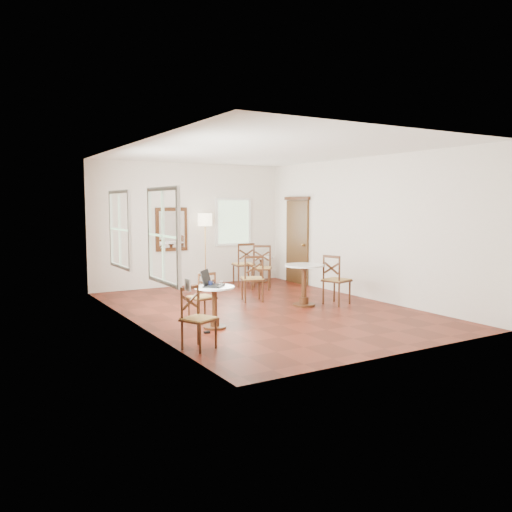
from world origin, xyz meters
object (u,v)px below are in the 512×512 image
Objects in this scene: cafe_table_near at (215,302)px; mouse at (213,286)px; floor_lamp at (205,225)px; navy_mug at (211,284)px; chair_mid_a at (253,278)px; power_adapter at (207,332)px; chair_near_b at (198,318)px; chair_back_b at (261,267)px; chair_mid_b at (336,280)px; cafe_table_back at (261,267)px; laptop at (210,282)px; chair_back_a at (244,264)px; cafe_table_mid at (304,280)px; chair_near_a at (203,297)px; water_glass at (221,284)px.

mouse is (-0.03, -0.02, 0.28)m from cafe_table_near.
floor_lamp reaches higher than navy_mug.
chair_mid_a is 10.40× the size of power_adapter.
chair_near_b is 1.25m from navy_mug.
chair_back_b is (0.98, 1.26, 0.03)m from chair_mid_a.
navy_mug is at bearing 104.14° from mouse.
floor_lamp is at bearing 3.94° from chair_mid_b.
chair_mid_a is 0.54× the size of floor_lamp.
laptop is (-3.31, -3.89, 0.35)m from cafe_table_back.
mouse is (-1.75, -1.74, 0.23)m from chair_mid_a.
chair_mid_a is 2.19m from chair_back_a.
chair_near_b is 5.71m from floor_lamp.
mouse is 0.76m from power_adapter.
chair_back_a is at bearing 84.53° from cafe_table_mid.
mouse is at bearing -118.19° from laptop.
navy_mug is at bearing 84.73° from chair_mid_b.
cafe_table_near is 1.07× the size of cafe_table_back.
chair_near_a is at bearing -173.62° from cafe_table_mid.
laptop is (-1.79, -4.02, -0.76)m from floor_lamp.
power_adapter is at bearing 88.59° from chair_mid_b.
chair_near_b is (-0.77, -1.50, 0.01)m from chair_near_a.
chair_near_a is at bearing 89.17° from water_glass.
mouse is 1.04× the size of power_adapter.
chair_back_a is (0.28, 2.92, 0.02)m from cafe_table_mid.
navy_mug is (-0.08, -0.51, 0.30)m from chair_near_a.
chair_mid_b is 3.09m from mouse.
floor_lamp reaches higher than mouse.
cafe_table_back is at bearing 49.87° from power_adapter.
cafe_table_near is at bearing 64.64° from chair_back_a.
cafe_table_near is 0.79× the size of chair_near_b.
chair_near_b is at bearing -127.17° from cafe_table_near.
chair_near_a is 4.11m from chair_back_a.
chair_mid_a is at bearing 32.62° from chair_mid_b.
cafe_table_back reaches higher than power_adapter.
navy_mug reaches higher than cafe_table_back.
water_glass is at bearing 81.30° from chair_near_a.
cafe_table_back is 5.80× the size of navy_mug.
chair_near_a is 7.73× the size of navy_mug.
floor_lamp reaches higher than water_glass.
chair_back_b is at bearing 47.59° from power_adapter.
chair_near_a is 4.07m from floor_lamp.
cafe_table_near is 6.19× the size of navy_mug.
chair_mid_b is 2.41m from chair_back_b.
chair_back_b is (2.69, 2.98, 0.09)m from cafe_table_near.
power_adapter is at bearing -127.49° from navy_mug.
floor_lamp is 16.06× the size of navy_mug.
chair_near_a is 0.60m from navy_mug.
laptop is at bearing 54.24° from power_adapter.
chair_near_b is at bearing -170.82° from laptop.
cafe_table_near is at bearing 43.86° from power_adapter.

